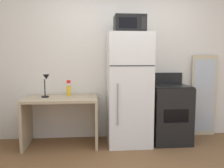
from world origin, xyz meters
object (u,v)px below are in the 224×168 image
(desk_lamp, at_px, (46,82))
(oven_range, at_px, (169,113))
(leaning_mirror, at_px, (204,96))
(desk, at_px, (61,112))
(spray_bottle, at_px, (69,90))
(refrigerator, at_px, (129,89))
(microwave, at_px, (129,24))

(desk_lamp, relative_size, oven_range, 0.32)
(oven_range, relative_size, leaning_mirror, 0.79)
(oven_range, height_order, leaning_mirror, leaning_mirror)
(desk, bearing_deg, spray_bottle, 54.74)
(refrigerator, xyz_separation_m, oven_range, (0.67, 0.02, -0.40))
(desk_lamp, distance_m, refrigerator, 1.28)
(spray_bottle, xyz_separation_m, refrigerator, (0.94, -0.16, 0.01))
(spray_bottle, bearing_deg, desk_lamp, -159.52)
(desk_lamp, bearing_deg, spray_bottle, 20.48)
(refrigerator, relative_size, microwave, 3.75)
(desk_lamp, height_order, refrigerator, refrigerator)
(microwave, xyz_separation_m, oven_range, (0.67, 0.04, -1.39))
(microwave, bearing_deg, oven_range, 3.40)
(microwave, xyz_separation_m, leaning_mirror, (1.36, 0.29, -1.16))
(spray_bottle, xyz_separation_m, leaning_mirror, (2.30, 0.12, -0.15))
(microwave, bearing_deg, desk_lamp, 177.61)
(refrigerator, height_order, leaning_mirror, refrigerator)
(leaning_mirror, bearing_deg, desk_lamp, -174.75)
(desk_lamp, distance_m, leaning_mirror, 2.66)
(desk_lamp, bearing_deg, oven_range, -0.39)
(leaning_mirror, bearing_deg, microwave, -167.76)
(spray_bottle, relative_size, oven_range, 0.23)
(desk, bearing_deg, refrigerator, -0.27)
(desk_lamp, xyz_separation_m, leaning_mirror, (2.63, 0.24, -0.29))
(spray_bottle, height_order, microwave, microwave)
(spray_bottle, bearing_deg, desk, -125.26)
(microwave, distance_m, leaning_mirror, 1.81)
(desk_lamp, xyz_separation_m, oven_range, (1.94, -0.01, -0.52))
(spray_bottle, relative_size, microwave, 0.54)
(spray_bottle, height_order, oven_range, oven_range)
(desk, relative_size, leaning_mirror, 0.79)
(desk, relative_size, refrigerator, 0.64)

